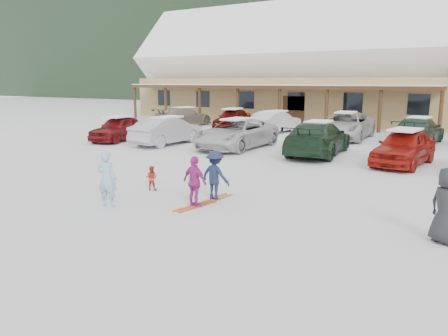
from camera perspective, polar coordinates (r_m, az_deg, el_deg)
The scene contains 21 objects.
ground at distance 11.59m, azimuth -3.89°, elevation -5.52°, with size 160.00×160.00×0.00m, color white.
day_lodge at distance 40.07m, azimuth 9.34°, elevation 12.00°, with size 29.12×12.50×10.38m.
conifer_0 at distance 50.82m, azimuth -8.15°, elevation 13.82°, with size 4.40×4.40×10.20m.
conifer_2 at distance 62.81m, azimuth -3.81°, elevation 14.44°, with size 5.28×5.28×12.24m.
adult_skier at distance 12.13m, azimuth -15.04°, elevation -1.38°, with size 0.56×0.37×1.54m, color #94BBD4.
toddler_red at distance 13.77m, azimuth -9.46°, elevation -1.29°, with size 0.37×0.29×0.77m, color #B83721.
child_navy at distance 12.41m, azimuth -1.17°, elevation -0.97°, with size 0.92×0.53×1.42m, color #18213F.
skis_child_navy at distance 12.58m, azimuth -1.16°, elevation -4.07°, with size 0.20×1.40×0.03m, color #B6431A.
child_magenta at distance 11.71m, azimuth -3.83°, elevation -1.82°, with size 0.82×0.34×1.39m, color #AB2784.
skis_child_magenta at distance 11.89m, azimuth -3.79°, elevation -5.02°, with size 0.20×1.40×0.03m, color #B6431A.
bystander_dark at distance 10.19m, azimuth 27.08°, elevation -4.40°, with size 0.79×0.52×1.62m, color black.
parked_car_0 at distance 25.60m, azimuth -13.56°, elevation 5.03°, with size 1.64×4.08×1.39m, color maroon.
parked_car_1 at distance 23.62m, azimuth -7.42°, elevation 4.85°, with size 1.56×4.48×1.48m, color #A9A9AE.
parked_car_2 at distance 22.10m, azimuth 1.64°, elevation 4.52°, with size 2.47×5.37×1.49m, color silver.
parked_car_3 at distance 20.52m, azimuth 12.17°, elevation 3.82°, with size 2.16×5.32×1.54m, color #19301D.
parked_car_4 at distance 19.05m, azimuth 22.45°, elevation 2.52°, with size 1.71×4.25×1.45m, color #9F1911.
parked_car_7 at distance 33.33m, azimuth -5.31°, elevation 6.69°, with size 1.98×4.86×1.41m, color gray.
parked_car_8 at distance 31.17m, azimuth 1.11°, elevation 6.45°, with size 1.70×4.22×1.44m, color #590C08.
parked_car_9 at distance 28.87m, azimuth 6.64°, elevation 5.99°, with size 1.52×4.35×1.43m, color silver.
parked_car_10 at distance 26.59m, azimuth 15.54°, elevation 5.35°, with size 2.61×5.66×1.57m, color #BABABA.
parked_car_11 at distance 25.73m, azimuth 24.03°, elevation 4.45°, with size 2.02×4.96×1.44m, color #213F2B.
Camera 1 is at (6.52, -8.98, 3.35)m, focal length 35.00 mm.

